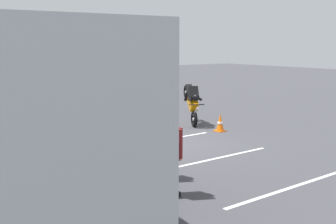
# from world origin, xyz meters

# --- Properties ---
(ground_plane) EXTENTS (80.00, 80.00, 0.00)m
(ground_plane) POSITION_xyz_m (0.00, 0.00, 0.00)
(ground_plane) COLOR #424247
(spectator_far_left) EXTENTS (0.58, 0.37, 1.65)m
(spectator_far_left) POSITION_xyz_m (-3.86, 2.44, 0.97)
(spectator_far_left) COLOR #473823
(spectator_far_left) RESTS_ON ground_plane
(spectator_left) EXTENTS (0.58, 0.34, 1.78)m
(spectator_left) POSITION_xyz_m (-2.79, 2.18, 1.06)
(spectator_left) COLOR black
(spectator_left) RESTS_ON ground_plane
(spectator_centre) EXTENTS (0.58, 0.34, 1.66)m
(spectator_centre) POSITION_xyz_m (-1.86, 2.14, 0.98)
(spectator_centre) COLOR black
(spectator_centre) RESTS_ON ground_plane
(spectator_right) EXTENTS (0.57, 0.32, 1.66)m
(spectator_right) POSITION_xyz_m (-1.08, 2.45, 0.98)
(spectator_right) COLOR black
(spectator_right) RESTS_ON ground_plane
(spectator_far_right) EXTENTS (0.58, 0.35, 1.81)m
(spectator_far_right) POSITION_xyz_m (-0.11, 2.21, 1.09)
(spectator_far_right) COLOR black
(spectator_far_right) RESTS_ON ground_plane
(parked_motorcycle_silver) EXTENTS (2.05, 0.60, 0.99)m
(parked_motorcycle_silver) POSITION_xyz_m (0.85, 2.96, 0.48)
(parked_motorcycle_silver) COLOR black
(parked_motorcycle_silver) RESTS_ON ground_plane
(stunt_motorcycle) EXTENTS (1.93, 1.08, 1.58)m
(stunt_motorcycle) POSITION_xyz_m (1.67, -2.43, 0.97)
(stunt_motorcycle) COLOR black
(stunt_motorcycle) RESTS_ON ground_plane
(traffic_cone) EXTENTS (0.34, 0.34, 0.63)m
(traffic_cone) POSITION_xyz_m (0.24, -2.58, 0.30)
(traffic_cone) COLOR orange
(traffic_cone) RESTS_ON ground_plane
(bay_line_a) EXTENTS (0.20, 4.39, 0.01)m
(bay_line_a) POSITION_xyz_m (-4.87, -0.22, 0.00)
(bay_line_a) COLOR white
(bay_line_a) RESTS_ON ground_plane
(bay_line_b) EXTENTS (0.19, 3.61, 0.01)m
(bay_line_b) POSITION_xyz_m (-2.29, -0.22, 0.00)
(bay_line_b) COLOR white
(bay_line_b) RESTS_ON ground_plane
(bay_line_c) EXTENTS (0.19, 3.62, 0.01)m
(bay_line_c) POSITION_xyz_m (0.29, -0.22, 0.00)
(bay_line_c) COLOR white
(bay_line_c) RESTS_ON ground_plane
(bay_line_d) EXTENTS (0.20, 4.17, 0.01)m
(bay_line_d) POSITION_xyz_m (2.87, -0.22, 0.00)
(bay_line_d) COLOR white
(bay_line_d) RESTS_ON ground_plane
(bay_line_e) EXTENTS (0.20, 4.23, 0.01)m
(bay_line_e) POSITION_xyz_m (5.45, -0.22, 0.00)
(bay_line_e) COLOR white
(bay_line_e) RESTS_ON ground_plane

